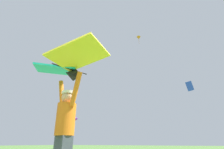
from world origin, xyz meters
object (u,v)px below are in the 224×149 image
kite_flyer_person (65,129)px  distant_kite_blue_mid_right (190,86)px  marker_flag (76,122)px  held_stunt_kite (67,65)px  distant_kite_orange_mid_left (139,38)px

kite_flyer_person → distant_kite_blue_mid_right: 16.87m
kite_flyer_person → marker_flag: (-4.57, 5.41, 0.90)m
distant_kite_blue_mid_right → kite_flyer_person: bearing=-92.9°
held_stunt_kite → distant_kite_orange_mid_left: (-7.08, 24.12, 17.05)m
marker_flag → distant_kite_orange_mid_left: bearing=97.8°
marker_flag → kite_flyer_person: bearing=-49.8°
held_stunt_kite → marker_flag: held_stunt_kite is taller
kite_flyer_person → held_stunt_kite: bearing=-107.0°
distant_kite_orange_mid_left → held_stunt_kite: bearing=-73.6°
held_stunt_kite → distant_kite_orange_mid_left: size_ratio=1.25×
distant_kite_orange_mid_left → marker_flag: bearing=-82.2°
held_stunt_kite → marker_flag: 7.14m
marker_flag → held_stunt_kite: bearing=-50.4°
kite_flyer_person → marker_flag: size_ratio=0.90×
held_stunt_kite → distant_kite_blue_mid_right: 16.63m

